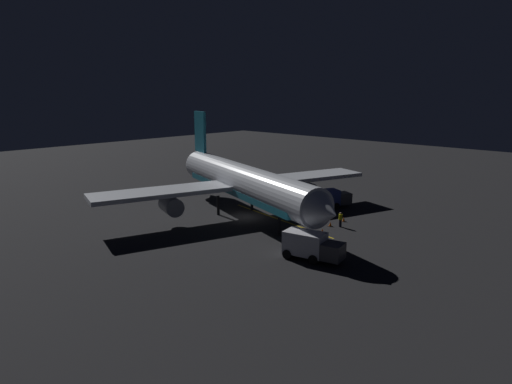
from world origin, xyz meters
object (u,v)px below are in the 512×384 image
Objects in this scene: airliner at (242,182)px; traffic_cone_far at (295,209)px; baggage_truck at (311,246)px; catering_truck at (327,199)px; ground_crew_worker at (340,219)px; traffic_cone_under_wing at (322,231)px; traffic_cone_near_right at (330,224)px; traffic_cone_near_left at (344,220)px.

traffic_cone_far is (-6.52, 3.34, -4.10)m from airliner.
baggage_truck is 19.46m from catering_truck.
catering_truck is 8.54m from ground_crew_worker.
traffic_cone_under_wing is 9.89m from traffic_cone_far.
baggage_truck is 10.71× the size of traffic_cone_under_wing.
baggage_truck is at bearing 24.83° from traffic_cone_near_right.
traffic_cone_under_wing is (5.59, 0.86, 0.00)m from traffic_cone_near_left.
airliner reaches higher than traffic_cone_far.
traffic_cone_near_right is 2.96m from traffic_cone_under_wing.
airliner is at bearing -27.14° from traffic_cone_far.
airliner is 8.39m from traffic_cone_far.
ground_crew_worker is at bearing 111.06° from airliner.
airliner is 12.28m from catering_truck.
traffic_cone_near_left is (3.91, 5.12, -1.03)m from catering_truck.
traffic_cone_near_left is at bearing -156.93° from ground_crew_worker.
baggage_truck is 3.38× the size of ground_crew_worker.
catering_truck reaches higher than traffic_cone_under_wing.
airliner is at bearing -27.92° from catering_truck.
traffic_cone_near_right is 1.00× the size of traffic_cone_far.
traffic_cone_near_left is at bearing -171.26° from traffic_cone_under_wing.
airliner is at bearing -68.94° from ground_crew_worker.
traffic_cone_under_wing is (2.82, 0.89, 0.00)m from traffic_cone_near_right.
baggage_truck is 13.77m from traffic_cone_near_left.
airliner is 12.90m from ground_crew_worker.
airliner is 21.02× the size of ground_crew_worker.
traffic_cone_near_left is at bearing 90.61° from traffic_cone_far.
traffic_cone_near_left is 1.00× the size of traffic_cone_under_wing.
traffic_cone_near_left is at bearing -160.17° from baggage_truck.
traffic_cone_near_right is (-3.82, 10.65, -4.10)m from airliner.
baggage_truck is 8.32m from traffic_cone_under_wing.
catering_truck is (-16.83, -9.78, -0.02)m from baggage_truck.
traffic_cone_near_left is 1.00× the size of traffic_cone_near_right.
traffic_cone_near_left is (-12.92, -4.66, -1.05)m from baggage_truck.
catering_truck is at bearing 152.08° from airliner.
traffic_cone_near_right is at bearing -0.72° from traffic_cone_near_left.
traffic_cone_far is at bearing -110.21° from traffic_cone_near_right.
traffic_cone_far is at bearing 152.86° from airliner.
ground_crew_worker is 3.52m from traffic_cone_under_wing.
traffic_cone_under_wing is at bearing 56.12° from traffic_cone_far.
baggage_truck reaches higher than traffic_cone_near_left.
catering_truck reaches higher than traffic_cone_near_right.
traffic_cone_near_left is at bearing 52.65° from catering_truck.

